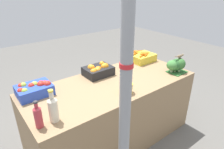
{
  "coord_description": "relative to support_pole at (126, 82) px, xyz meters",
  "views": [
    {
      "loc": [
        -1.21,
        -1.57,
        1.82
      ],
      "look_at": [
        0.0,
        0.0,
        0.89
      ],
      "focal_mm": 32.0,
      "sensor_mm": 36.0,
      "label": 1
    }
  ],
  "objects": [
    {
      "name": "juice_bottle_ruby",
      "position": [
        -0.46,
        0.48,
        -0.34
      ],
      "size": [
        0.06,
        0.06,
        0.23
      ],
      "color": "#B2333D",
      "rests_on": "market_table"
    },
    {
      "name": "pickle_jar",
      "position": [
        0.43,
        0.46,
        -0.39
      ],
      "size": [
        0.12,
        0.12,
        0.1
      ],
      "color": "#DBBC56",
      "rests_on": "market_table"
    },
    {
      "name": "support_pole",
      "position": [
        0.0,
        0.0,
        0.0
      ],
      "size": [
        0.09,
        0.09,
        2.46
      ],
      "color": "gray",
      "rests_on": "ground_plane"
    },
    {
      "name": "orange_crate",
      "position": [
        0.43,
        0.98,
        -0.37
      ],
      "size": [
        0.33,
        0.25,
        0.14
      ],
      "color": "black",
      "rests_on": "market_table"
    },
    {
      "name": "apple_crate",
      "position": [
        -0.32,
        0.98,
        -0.38
      ],
      "size": [
        0.33,
        0.25,
        0.14
      ],
      "color": "#2847B7",
      "rests_on": "market_table"
    },
    {
      "name": "juice_bottle_cloudy",
      "position": [
        -0.33,
        0.48,
        -0.32
      ],
      "size": [
        0.08,
        0.08,
        0.28
      ],
      "color": "beige",
      "rests_on": "market_table"
    },
    {
      "name": "broccoli_pile",
      "position": [
        1.25,
        0.47,
        -0.34
      ],
      "size": [
        0.25,
        0.19,
        0.18
      ],
      "color": "#2D602D",
      "rests_on": "market_table"
    },
    {
      "name": "carrot_crate",
      "position": [
        1.19,
        0.99,
        -0.38
      ],
      "size": [
        0.33,
        0.26,
        0.14
      ],
      "color": "gold",
      "rests_on": "market_table"
    },
    {
      "name": "market_table",
      "position": [
        0.44,
        0.72,
        -0.83
      ],
      "size": [
        1.95,
        0.84,
        0.79
      ],
      "primitive_type": "cube",
      "color": "#937551",
      "rests_on": "ground_plane"
    },
    {
      "name": "ground_plane",
      "position": [
        0.44,
        0.72,
        -1.23
      ],
      "size": [
        10.0,
        10.0,
        0.0
      ],
      "primitive_type": "plane",
      "color": "#605E59"
    },
    {
      "name": "sparrow_bird",
      "position": [
        1.28,
        0.46,
        -0.23
      ],
      "size": [
        0.13,
        0.05,
        0.05
      ],
      "rotation": [
        0.0,
        0.0,
        -0.24
      ],
      "color": "#4C3D2D",
      "rests_on": "broccoli_pile"
    }
  ]
}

